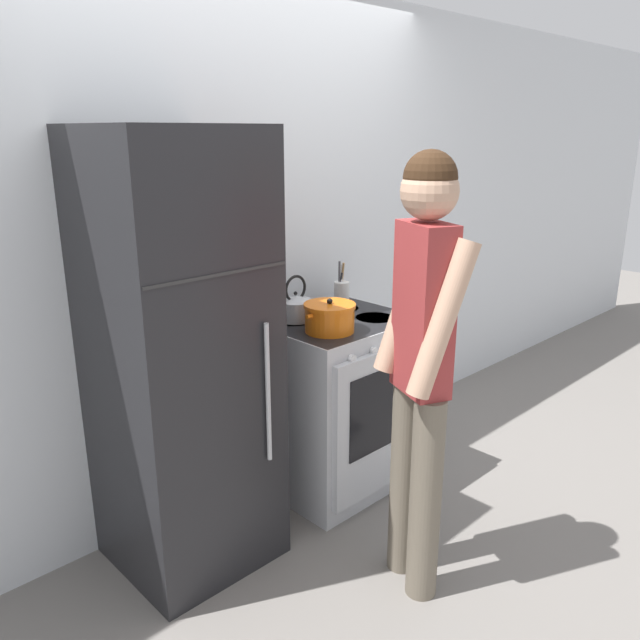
% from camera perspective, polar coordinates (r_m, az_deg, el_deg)
% --- Properties ---
extents(ground_plane, '(14.00, 14.00, 0.00)m').
position_cam_1_polar(ground_plane, '(3.61, -5.90, -13.98)').
color(ground_plane, slate).
extents(wall_back, '(10.00, 0.06, 2.55)m').
position_cam_1_polar(wall_back, '(3.18, -6.93, 6.37)').
color(wall_back, silver).
rests_on(wall_back, ground_plane).
extents(refrigerator, '(0.64, 0.65, 1.88)m').
position_cam_1_polar(refrigerator, '(2.67, -12.58, -3.52)').
color(refrigerator, black).
rests_on(refrigerator, ground_plane).
extents(stove_range, '(0.74, 0.68, 0.93)m').
position_cam_1_polar(stove_range, '(3.34, 1.66, -7.45)').
color(stove_range, silver).
rests_on(stove_range, ground_plane).
extents(dutch_oven_pot, '(0.29, 0.25, 0.16)m').
position_cam_1_polar(dutch_oven_pot, '(2.98, 0.88, 0.24)').
color(dutch_oven_pot, orange).
rests_on(dutch_oven_pot, stove_range).
extents(tea_kettle, '(0.22, 0.18, 0.23)m').
position_cam_1_polar(tea_kettle, '(3.17, -2.21, 1.24)').
color(tea_kettle, silver).
rests_on(tea_kettle, stove_range).
extents(utensil_jar, '(0.08, 0.08, 0.25)m').
position_cam_1_polar(utensil_jar, '(3.40, 1.97, 2.45)').
color(utensil_jar, silver).
rests_on(utensil_jar, stove_range).
extents(person, '(0.38, 0.43, 1.79)m').
position_cam_1_polar(person, '(2.43, 9.24, -3.26)').
color(person, '#6B6051').
rests_on(person, ground_plane).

